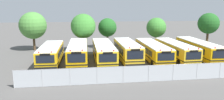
{
  "coord_description": "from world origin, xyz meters",
  "views": [
    {
      "loc": [
        -6.31,
        -29.34,
        7.57
      ],
      "look_at": [
        -2.29,
        0.0,
        1.6
      ],
      "focal_mm": 34.82,
      "sensor_mm": 36.0,
      "label": 1
    }
  ],
  "objects": [
    {
      "name": "tree_1",
      "position": [
        -6.03,
        7.27,
        4.39
      ],
      "size": [
        4.12,
        4.12,
        6.39
      ],
      "color": "#4C3823",
      "rests_on": "ground_plane"
    },
    {
      "name": "school_bus_3",
      "position": [
        -0.1,
        0.09,
        1.47
      ],
      "size": [
        2.58,
        9.43,
        2.79
      ],
      "rotation": [
        0.0,
        0.0,
        3.15
      ],
      "color": "yellow",
      "rests_on": "ground_plane"
    },
    {
      "name": "ground_plane",
      "position": [
        0.0,
        0.0,
        0.0
      ],
      "size": [
        160.0,
        160.0,
        0.0
      ],
      "primitive_type": "plane",
      "color": "#514F4C"
    },
    {
      "name": "tree_3",
      "position": [
        7.15,
        9.07,
        3.78
      ],
      "size": [
        3.61,
        3.61,
        5.56
      ],
      "color": "#4C3823",
      "rests_on": "ground_plane"
    },
    {
      "name": "school_bus_6",
      "position": [
        10.63,
        0.13,
        1.4
      ],
      "size": [
        2.69,
        11.03,
        2.65
      ],
      "rotation": [
        0.0,
        0.0,
        3.12
      ],
      "color": "#EAA80C",
      "rests_on": "ground_plane"
    },
    {
      "name": "tree_4",
      "position": [
        16.99,
        8.27,
        4.43
      ],
      "size": [
        3.85,
        3.85,
        6.39
      ],
      "color": "#4C3823",
      "rests_on": "ground_plane"
    },
    {
      "name": "tree_0",
      "position": [
        -14.74,
        9.64,
        4.35
      ],
      "size": [
        4.64,
        4.64,
        6.66
      ],
      "color": "#4C3823",
      "rests_on": "ground_plane"
    },
    {
      "name": "school_bus_5",
      "position": [
        6.9,
        -0.09,
        1.37
      ],
      "size": [
        2.67,
        10.58,
        2.59
      ],
      "rotation": [
        0.0,
        0.0,
        3.16
      ],
      "color": "yellow",
      "rests_on": "ground_plane"
    },
    {
      "name": "chainlink_fence",
      "position": [
        0.23,
        -8.96,
        0.91
      ],
      "size": [
        26.17,
        0.07,
        1.75
      ],
      "color": "#9EA0A3",
      "rests_on": "ground_plane"
    },
    {
      "name": "school_bus_2",
      "position": [
        -3.46,
        0.14,
        1.4
      ],
      "size": [
        2.62,
        10.9,
        2.65
      ],
      "rotation": [
        0.0,
        0.0,
        3.14
      ],
      "color": "yellow",
      "rests_on": "ground_plane"
    },
    {
      "name": "tree_2",
      "position": [
        -1.73,
        9.77,
        3.86
      ],
      "size": [
        3.36,
        3.36,
        5.49
      ],
      "color": "#4C3823",
      "rests_on": "ground_plane"
    },
    {
      "name": "school_bus_4",
      "position": [
        3.56,
        -0.02,
        1.35
      ],
      "size": [
        2.7,
        10.75,
        2.56
      ],
      "rotation": [
        0.0,
        0.0,
        3.13
      ],
      "color": "#EAA80C",
      "rests_on": "ground_plane"
    },
    {
      "name": "school_bus_0",
      "position": [
        -10.58,
        0.18,
        1.33
      ],
      "size": [
        2.65,
        9.5,
        2.52
      ],
      "rotation": [
        0.0,
        0.0,
        3.14
      ],
      "color": "yellow",
      "rests_on": "ground_plane"
    },
    {
      "name": "school_bus_1",
      "position": [
        -6.97,
        0.06,
        1.45
      ],
      "size": [
        2.68,
        10.55,
        2.76
      ],
      "rotation": [
        0.0,
        0.0,
        3.13
      ],
      "color": "#EAA80C",
      "rests_on": "ground_plane"
    }
  ]
}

